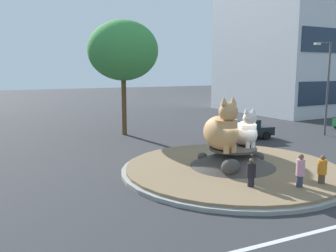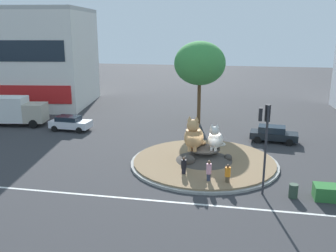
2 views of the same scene
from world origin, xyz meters
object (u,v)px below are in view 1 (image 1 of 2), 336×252
object	(u,v)px
hatchback_near_shophouse	(243,129)
cat_statue_white	(246,132)
broadleaf_tree_behind_island	(123,51)
streetlight_arm	(327,82)
pedestrian_pink_shirt	(300,173)
cat_statue_calico	(222,130)
pedestrian_orange_shirt	(322,172)
pedestrian_black_shirt	(251,175)

from	to	relation	value
hatchback_near_shophouse	cat_statue_white	bearing A→B (deg)	-119.51
broadleaf_tree_behind_island	hatchback_near_shophouse	xyz separation A→B (m)	(7.59, -5.56, -5.88)
streetlight_arm	pedestrian_pink_shirt	distance (m)	15.54
cat_statue_calico	pedestrian_orange_shirt	distance (m)	4.92
cat_statue_white	broadleaf_tree_behind_island	distance (m)	13.58
broadleaf_tree_behind_island	cat_statue_calico	bearing A→B (deg)	-85.63
cat_statue_white	pedestrian_black_shirt	xyz separation A→B (m)	(-1.99, -3.13, -1.24)
cat_statue_calico	pedestrian_black_shirt	world-z (taller)	cat_statue_calico
streetlight_arm	hatchback_near_shophouse	bearing A→B (deg)	-17.45
cat_statue_white	hatchback_near_shophouse	xyz separation A→B (m)	(4.97, 6.93, -1.26)
cat_statue_calico	hatchback_near_shophouse	xyz separation A→B (m)	(6.61, 7.23, -1.49)
pedestrian_pink_shirt	hatchback_near_shophouse	world-z (taller)	pedestrian_pink_shirt
broadleaf_tree_behind_island	pedestrian_orange_shirt	xyz separation A→B (m)	(3.74, -16.58, -5.86)
cat_statue_calico	broadleaf_tree_behind_island	distance (m)	13.56
cat_statue_calico	pedestrian_pink_shirt	distance (m)	4.28
streetlight_arm	pedestrian_black_shirt	xyz separation A→B (m)	(-13.67, -8.61, -3.41)
broadleaf_tree_behind_island	streetlight_arm	world-z (taller)	broadleaf_tree_behind_island
pedestrian_pink_shirt	hatchback_near_shophouse	xyz separation A→B (m)	(5.10, 11.00, -0.13)
broadleaf_tree_behind_island	pedestrian_orange_shirt	bearing A→B (deg)	-77.27
pedestrian_black_shirt	pedestrian_pink_shirt	world-z (taller)	pedestrian_pink_shirt
broadleaf_tree_behind_island	pedestrian_black_shirt	world-z (taller)	broadleaf_tree_behind_island
cat_statue_calico	hatchback_near_shophouse	size ratio (longest dim) A/B	0.61
streetlight_arm	pedestrian_black_shirt	distance (m)	16.51
streetlight_arm	hatchback_near_shophouse	xyz separation A→B (m)	(-6.71, 1.45, -3.42)
cat_statue_white	streetlight_arm	world-z (taller)	streetlight_arm
streetlight_arm	pedestrian_pink_shirt	world-z (taller)	streetlight_arm
broadleaf_tree_behind_island	pedestrian_orange_shirt	size ratio (longest dim) A/B	5.74
broadleaf_tree_behind_island	pedestrian_pink_shirt	xyz separation A→B (m)	(2.48, -16.56, -5.75)
hatchback_near_shophouse	pedestrian_pink_shirt	bearing A→B (deg)	-108.78
cat_statue_white	pedestrian_orange_shirt	xyz separation A→B (m)	(1.13, -4.08, -1.23)
pedestrian_orange_shirt	streetlight_arm	bearing A→B (deg)	-45.37
cat_statue_white	hatchback_near_shophouse	distance (m)	8.62
cat_statue_calico	hatchback_near_shophouse	bearing A→B (deg)	138.36
cat_statue_calico	cat_statue_white	bearing A→B (deg)	100.97
streetlight_arm	cat_statue_calico	bearing A→B (deg)	18.20
cat_statue_calico	cat_statue_white	xyz separation A→B (m)	(1.64, 0.29, -0.23)
pedestrian_pink_shirt	cat_statue_white	bearing A→B (deg)	-125.50
cat_statue_white	pedestrian_orange_shirt	world-z (taller)	cat_statue_white
pedestrian_orange_shirt	cat_statue_white	bearing A→B (deg)	17.85
hatchback_near_shophouse	pedestrian_orange_shirt	bearing A→B (deg)	-103.11
pedestrian_pink_shirt	pedestrian_orange_shirt	bearing A→B (deg)	145.47
streetlight_arm	pedestrian_black_shirt	size ratio (longest dim) A/B	4.73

